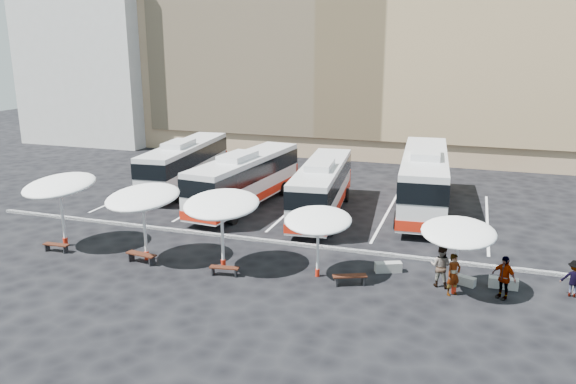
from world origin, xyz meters
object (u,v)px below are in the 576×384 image
(bus_1, at_px, (245,178))
(sunshade_1, at_px, (143,198))
(wood_bench_0, at_px, (56,246))
(passenger_0, at_px, (454,275))
(bus_0, at_px, (185,163))
(sunshade_2, at_px, (221,204))
(bus_3, at_px, (424,178))
(wood_bench_1, at_px, (141,256))
(bus_2, at_px, (322,186))
(conc_bench_1, at_px, (463,280))
(sunshade_0, at_px, (59,186))
(passenger_2, at_px, (504,277))
(conc_bench_0, at_px, (388,267))
(wood_bench_2, at_px, (224,269))
(wood_bench_3, at_px, (350,278))
(conc_bench_2, at_px, (503,283))
(passenger_1, at_px, (441,266))
(sunshade_3, at_px, (318,220))
(passenger_3, at_px, (574,278))
(sunshade_4, at_px, (458,233))

(bus_1, distance_m, sunshade_1, 10.53)
(wood_bench_0, distance_m, passenger_0, 19.67)
(bus_0, distance_m, sunshade_1, 14.39)
(bus_1, relative_size, sunshade_2, 3.13)
(bus_3, height_order, wood_bench_1, bus_3)
(bus_2, height_order, passenger_0, bus_2)
(bus_3, distance_m, passenger_0, 12.75)
(passenger_0, bearing_deg, conc_bench_1, 29.49)
(sunshade_0, height_order, passenger_2, sunshade_0)
(wood_bench_0, distance_m, conc_bench_0, 16.87)
(wood_bench_2, bearing_deg, passenger_0, 6.69)
(sunshade_0, distance_m, wood_bench_3, 15.68)
(bus_1, bearing_deg, wood_bench_1, -89.49)
(bus_1, distance_m, conc_bench_2, 17.86)
(bus_1, bearing_deg, bus_2, 2.48)
(wood_bench_1, bearing_deg, bus_1, 84.65)
(wood_bench_2, relative_size, wood_bench_3, 0.91)
(passenger_1, distance_m, passenger_2, 2.61)
(bus_0, xyz_separation_m, wood_bench_0, (0.03, -13.96, -1.54))
(bus_2, distance_m, bus_3, 6.62)
(wood_bench_0, height_order, wood_bench_2, wood_bench_2)
(sunshade_3, bearing_deg, bus_0, 136.96)
(wood_bench_1, height_order, wood_bench_2, wood_bench_1)
(wood_bench_0, bearing_deg, bus_0, 90.13)
(bus_3, distance_m, passenger_3, 13.23)
(wood_bench_0, height_order, conc_bench_1, wood_bench_0)
(passenger_2, bearing_deg, passenger_0, -134.10)
(sunshade_0, bearing_deg, sunshade_3, 1.29)
(passenger_0, bearing_deg, wood_bench_3, 142.65)
(conc_bench_0, bearing_deg, bus_2, 124.31)
(conc_bench_2, height_order, passenger_2, passenger_2)
(wood_bench_2, bearing_deg, conc_bench_1, 13.11)
(sunshade_4, bearing_deg, passenger_2, 4.59)
(wood_bench_2, xyz_separation_m, passenger_2, (12.12, 1.52, 0.62))
(passenger_2, bearing_deg, sunshade_0, -142.08)
(bus_1, bearing_deg, wood_bench_0, -113.03)
(bus_0, height_order, bus_1, bus_1)
(sunshade_4, bearing_deg, sunshade_2, -177.07)
(bus_1, distance_m, sunshade_3, 12.36)
(wood_bench_1, xyz_separation_m, conc_bench_1, (15.02, 2.33, -0.18))
(passenger_1, bearing_deg, passenger_2, -177.30)
(wood_bench_3, distance_m, conc_bench_2, 6.73)
(bus_2, distance_m, wood_bench_3, 10.75)
(conc_bench_2, bearing_deg, passenger_3, 1.14)
(sunshade_3, distance_m, passenger_1, 5.74)
(sunshade_3, xyz_separation_m, wood_bench_3, (1.62, -0.48, -2.35))
(bus_1, xyz_separation_m, conc_bench_0, (10.61, -8.16, -1.65))
(wood_bench_3, bearing_deg, passenger_1, 16.48)
(passenger_1, height_order, passenger_2, passenger_1)
(passenger_2, bearing_deg, wood_bench_3, -137.03)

